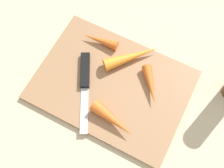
% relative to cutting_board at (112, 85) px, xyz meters
% --- Properties ---
extents(ground_plane, '(1.40, 1.40, 0.00)m').
position_rel_cutting_board_xyz_m(ground_plane, '(0.00, 0.00, -0.01)').
color(ground_plane, '#C6B793').
extents(cutting_board, '(0.36, 0.26, 0.01)m').
position_rel_cutting_board_xyz_m(cutting_board, '(0.00, 0.00, 0.00)').
color(cutting_board, '#99704C').
rests_on(cutting_board, ground_plane).
extents(knife, '(0.11, 0.19, 0.01)m').
position_rel_cutting_board_xyz_m(knife, '(0.07, 0.01, 0.01)').
color(knife, '#B7B7BC').
rests_on(knife, cutting_board).
extents(carrot_longest, '(0.12, 0.12, 0.03)m').
position_rel_cutting_board_xyz_m(carrot_longest, '(-0.01, -0.08, 0.02)').
color(carrot_longest, orange).
rests_on(carrot_longest, cutting_board).
extents(carrot_long, '(0.11, 0.05, 0.03)m').
position_rel_cutting_board_xyz_m(carrot_long, '(-0.04, 0.08, 0.02)').
color(carrot_long, orange).
rests_on(carrot_long, cutting_board).
extents(carrot_short, '(0.08, 0.09, 0.03)m').
position_rel_cutting_board_xyz_m(carrot_short, '(-0.08, -0.04, 0.02)').
color(carrot_short, orange).
rests_on(carrot_short, cutting_board).
extents(carrot_shortest, '(0.09, 0.03, 0.02)m').
position_rel_cutting_board_xyz_m(carrot_shortest, '(0.08, -0.09, 0.02)').
color(carrot_shortest, orange).
rests_on(carrot_shortest, cutting_board).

